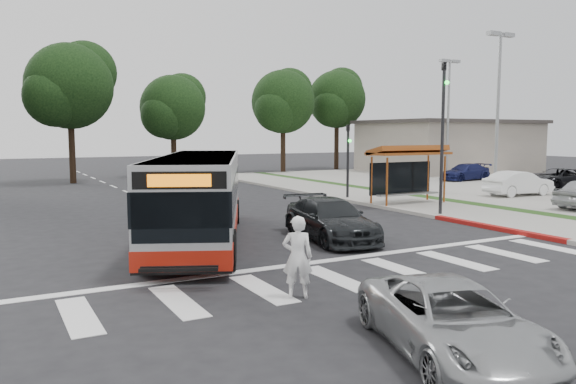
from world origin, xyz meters
TOP-DOWN VIEW (x-y plane):
  - ground at (0.00, 0.00)m, footprint 140.00×140.00m
  - sidewalk_east at (11.00, 8.00)m, footprint 4.00×40.00m
  - curb_east at (9.00, 8.00)m, footprint 0.30×40.00m
  - curb_east_red at (9.00, -2.00)m, footprint 0.32×6.00m
  - parking_lot at (23.00, 10.00)m, footprint 18.00×36.00m
  - commercial_building at (30.00, 22.00)m, footprint 14.00×10.00m
  - building_roof_cap at (30.00, 22.00)m, footprint 14.60×10.60m
  - crosswalk_ladder at (0.00, -5.00)m, footprint 18.00×2.60m
  - bus_shelter at (10.80, 5.10)m, footprint 4.20×1.60m
  - traffic_signal_ne_tall at (9.60, 1.49)m, footprint 0.18×0.37m
  - traffic_signal_ne_short at (9.60, 8.49)m, footprint 0.18×0.37m
  - lot_light_front at (18.00, 6.00)m, footprint 1.90×0.35m
  - lot_light_mid at (24.00, 16.00)m, footprint 1.90×0.35m
  - tree_ne_a at (16.08, 28.06)m, footprint 6.16×5.74m
  - tree_ne_b at (23.08, 30.06)m, footprint 6.16×5.74m
  - tree_north_a at (-1.92, 26.07)m, footprint 6.60×6.15m
  - tree_north_b at (6.07, 28.06)m, footprint 5.72×5.33m
  - transit_bus at (-1.30, 1.20)m, footprint 6.62×10.95m
  - pedestrian at (-1.62, -5.96)m, footprint 0.78×0.69m
  - dark_sedan at (2.61, -0.70)m, footprint 2.53×4.96m
  - silver_suv_south at (-1.01, -9.93)m, footprint 3.12×4.63m
  - parked_car_1 at (18.57, 4.86)m, footprint 4.17×1.64m
  - parked_car_2 at (23.71, 6.15)m, footprint 4.75×2.40m
  - parked_car_3 at (23.47, 13.59)m, footprint 4.29×1.96m

SIDE VIEW (x-z plane):
  - ground at x=0.00m, z-range 0.00..0.00m
  - crosswalk_ladder at x=0.00m, z-range 0.00..0.01m
  - parking_lot at x=23.00m, z-range 0.00..0.10m
  - sidewalk_east at x=11.00m, z-range 0.00..0.12m
  - curb_east at x=9.00m, z-range 0.00..0.15m
  - curb_east_red at x=9.00m, z-range 0.00..0.15m
  - silver_suv_south at x=-1.01m, z-range 0.00..1.18m
  - dark_sedan at x=2.61m, z-range 0.00..1.38m
  - parked_car_3 at x=23.47m, z-range 0.10..1.32m
  - parked_car_2 at x=23.71m, z-range 0.10..1.39m
  - parked_car_1 at x=18.57m, z-range 0.10..1.45m
  - pedestrian at x=-1.62m, z-range 0.00..1.80m
  - transit_bus at x=-1.30m, z-range 0.00..2.82m
  - commercial_building at x=30.00m, z-range 0.00..4.40m
  - bus_shelter at x=10.80m, z-range 0.92..3.78m
  - traffic_signal_ne_short at x=9.60m, z-range 0.48..4.48m
  - traffic_signal_ne_tall at x=9.60m, z-range 0.63..7.13m
  - building_roof_cap at x=30.00m, z-range 4.40..4.70m
  - tree_north_b at x=6.07m, z-range 1.45..9.88m
  - lot_light_front at x=18.00m, z-range 1.40..10.41m
  - lot_light_mid at x=24.00m, z-range 1.40..10.41m
  - tree_ne_a at x=16.08m, z-range 1.74..11.04m
  - tree_ne_b at x=23.08m, z-range 1.91..11.93m
  - tree_north_a at x=-1.92m, z-range 1.84..12.01m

